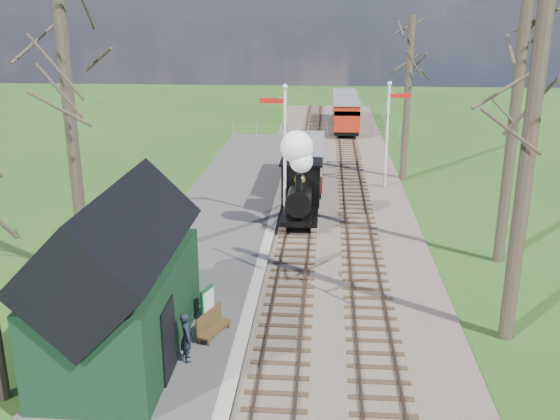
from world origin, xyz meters
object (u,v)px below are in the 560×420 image
at_px(red_carriage_a, 346,116).
at_px(station_shed, 120,284).
at_px(semaphore_far, 389,127).
at_px(red_carriage_b, 344,106).
at_px(person, 186,337).
at_px(sign_board, 208,303).
at_px(bench, 211,324).
at_px(coach, 305,162).
at_px(locomotive, 300,182).
at_px(semaphore_near, 283,144).

bearing_deg(red_carriage_a, station_shed, -101.73).
bearing_deg(semaphore_far, red_carriage_b, 94.89).
relative_size(red_carriage_a, red_carriage_b, 1.00).
bearing_deg(person, station_shed, 63.00).
bearing_deg(semaphore_far, sign_board, -113.18).
xyz_separation_m(red_carriage_b, bench, (-4.69, -37.58, -0.91)).
xyz_separation_m(red_carriage_a, bench, (-4.69, -32.08, -0.91)).
distance_m(semaphore_far, coach, 4.77).
xyz_separation_m(station_shed, locomotive, (4.29, 11.67, -0.26)).
height_order(coach, person, coach).
height_order(locomotive, bench, locomotive).
height_order(semaphore_near, semaphore_far, semaphore_near).
distance_m(locomotive, person, 12.24).
relative_size(semaphore_near, coach, 0.90).
bearing_deg(locomotive, red_carriage_b, 84.48).
xyz_separation_m(red_carriage_a, red_carriage_b, (0.00, 5.50, 0.00)).
relative_size(red_carriage_b, sign_board, 4.98).
xyz_separation_m(locomotive, sign_board, (-2.38, -9.48, -1.30)).
xyz_separation_m(station_shed, person, (1.80, -0.26, -1.37)).
bearing_deg(sign_board, locomotive, 75.89).
height_order(station_shed, semaphore_far, semaphore_far).
bearing_deg(red_carriage_a, sign_board, -99.15).
xyz_separation_m(semaphore_far, red_carriage_a, (-1.77, 15.22, -1.89)).
bearing_deg(semaphore_near, red_carriage_b, 82.81).
bearing_deg(coach, sign_board, -98.76).
bearing_deg(person, locomotive, -30.56).
bearing_deg(semaphore_near, sign_board, -99.42).
height_order(red_carriage_a, bench, red_carriage_a).
bearing_deg(semaphore_near, red_carriage_a, 80.98).
relative_size(coach, red_carriage_a, 1.39).
relative_size(semaphore_far, locomotive, 1.32).
distance_m(red_carriage_b, person, 39.32).
bearing_deg(station_shed, person, -8.22).
bearing_deg(semaphore_far, person, -110.63).
height_order(locomotive, sign_board, locomotive).
distance_m(bench, person, 1.50).
relative_size(coach, person, 4.99).
bearing_deg(semaphore_near, station_shed, -106.38).
distance_m(coach, red_carriage_a, 15.71).
xyz_separation_m(locomotive, coach, (0.01, 6.06, -0.53)).
height_order(station_shed, sign_board, station_shed).
distance_m(semaphore_near, person, 12.68).
bearing_deg(sign_board, red_carriage_b, 82.21).
bearing_deg(sign_board, red_carriage_a, 80.85).
bearing_deg(sign_board, person, -92.44).
bearing_deg(sign_board, semaphore_far, 66.82).
bearing_deg(red_carriage_a, bench, -98.32).
bearing_deg(station_shed, sign_board, 49.03).
bearing_deg(red_carriage_a, coach, -99.53).
bearing_deg(red_carriage_a, locomotive, -96.91).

